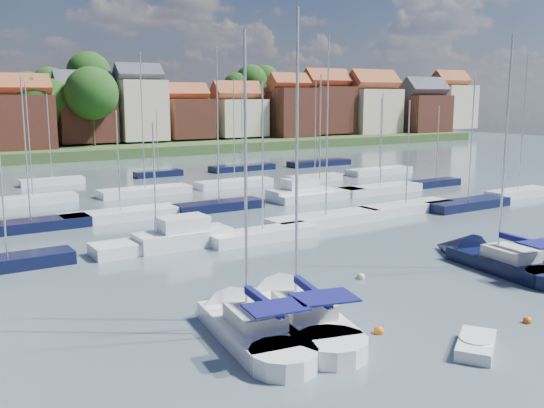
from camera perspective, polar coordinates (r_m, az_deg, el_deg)
ground at (r=64.76m, az=-11.32°, el=0.33°), size 260.00×260.00×0.00m
sailboat_left at (r=29.02m, az=-2.96°, el=-11.00°), size 4.36×11.14×14.78m
sailboat_centre at (r=30.72m, az=1.60°, el=-9.78°), size 5.86×12.22×16.04m
sailboat_navy at (r=41.87m, az=19.62°, el=-4.93°), size 4.32×11.65×15.76m
tender at (r=28.10m, az=18.65°, el=-12.49°), size 3.41×2.95×0.68m
buoy_c at (r=29.04m, az=10.02°, el=-11.89°), size 0.50×0.50×0.50m
buoy_d at (r=32.29m, az=22.89°, el=-10.27°), size 0.42×0.42×0.42m
buoy_e at (r=37.00m, az=8.36°, el=-6.97°), size 0.49×0.49×0.49m
marina_field at (r=60.99m, az=-8.01°, el=0.24°), size 79.62×41.41×15.93m
far_shore_town at (r=154.46m, az=-23.26°, el=7.02°), size 212.46×90.00×22.27m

